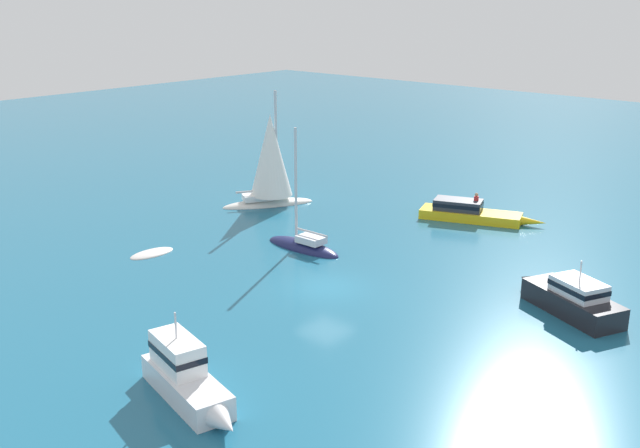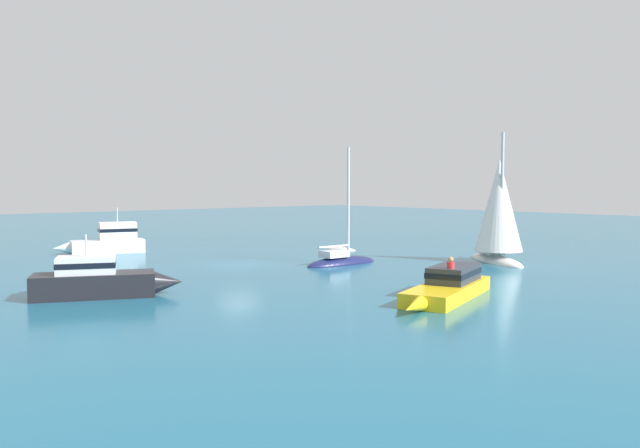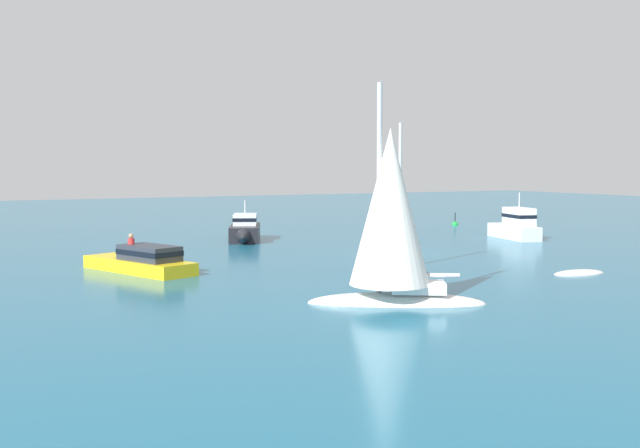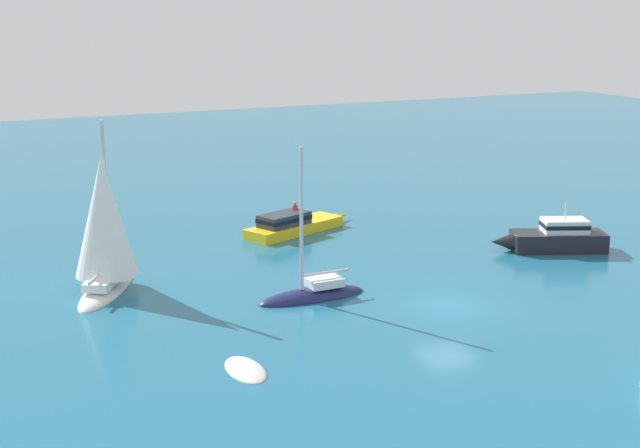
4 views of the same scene
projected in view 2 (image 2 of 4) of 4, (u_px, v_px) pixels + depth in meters
name	position (u px, v px, depth m)	size (l,w,h in m)	color
ground_plane	(239.00, 265.00, 39.41)	(160.00, 160.00, 0.00)	#1E607F
powerboat	(99.00, 280.00, 28.34)	(6.42, 3.99, 2.76)	black
yacht	(498.00, 215.00, 40.76)	(4.87, 6.58, 8.57)	silver
sloop	(341.00, 262.00, 39.79)	(5.40, 1.62, 7.71)	#191E4C
dinghy	(342.00, 250.00, 48.70)	(1.50, 2.88, 0.36)	silver
motor_cruiser	(448.00, 285.00, 28.09)	(8.17, 4.20, 1.85)	yellow
launch	(108.00, 241.00, 46.19)	(6.30, 2.71, 3.25)	white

